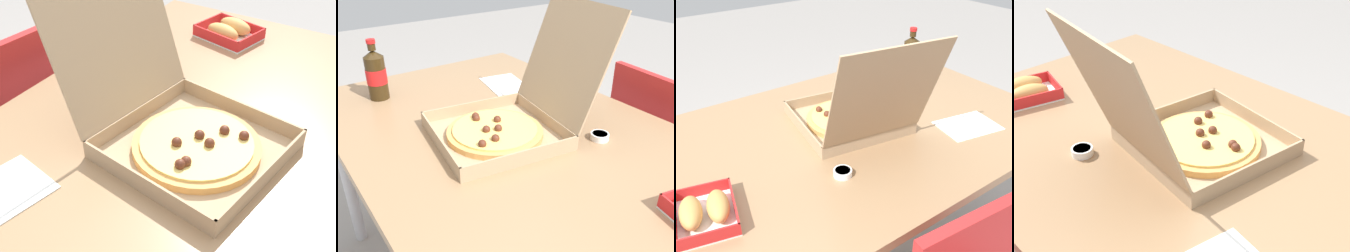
% 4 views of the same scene
% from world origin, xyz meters
% --- Properties ---
extents(dining_table, '(1.49, 0.94, 0.74)m').
position_xyz_m(dining_table, '(0.00, 0.00, 0.67)').
color(dining_table, '#997551').
rests_on(dining_table, ground_plane).
extents(pizza_box_open, '(0.43, 0.54, 0.38)m').
position_xyz_m(pizza_box_open, '(-0.03, -0.01, 0.79)').
color(pizza_box_open, tan).
rests_on(pizza_box_open, dining_table).
extents(bread_side_box, '(0.19, 0.22, 0.06)m').
position_xyz_m(bread_side_box, '(0.55, 0.14, 0.76)').
color(bread_side_box, white).
rests_on(bread_side_box, dining_table).
extents(dipping_sauce_cup, '(0.06, 0.06, 0.02)m').
position_xyz_m(dipping_sauce_cup, '(0.16, 0.20, 0.75)').
color(dipping_sauce_cup, white).
rests_on(dipping_sauce_cup, dining_table).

